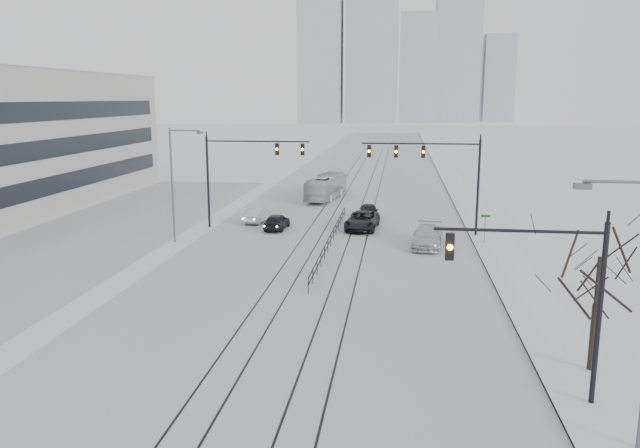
{
  "coord_description": "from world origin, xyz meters",
  "views": [
    {
      "loc": [
        5.11,
        -16.48,
        11.27
      ],
      "look_at": [
        0.07,
        22.93,
        3.2
      ],
      "focal_mm": 35.0,
      "sensor_mm": 36.0,
      "label": 1
    }
  ],
  "objects_px": {
    "sedan_nb_right": "(427,237)",
    "sedan_nb_far": "(370,211)",
    "sedan_sb_inner": "(277,222)",
    "sedan_sb_outer": "(258,215)",
    "traffic_mast_near": "(555,287)",
    "bare_tree": "(599,269)",
    "box_truck": "(326,187)",
    "sedan_nb_front": "(362,221)"
  },
  "relations": [
    {
      "from": "sedan_nb_front",
      "to": "sedan_sb_inner",
      "type": "bearing_deg",
      "value": -167.58
    },
    {
      "from": "sedan_sb_inner",
      "to": "sedan_sb_outer",
      "type": "distance_m",
      "value": 3.72
    },
    {
      "from": "traffic_mast_near",
      "to": "bare_tree",
      "type": "bearing_deg",
      "value": 51.24
    },
    {
      "from": "traffic_mast_near",
      "to": "sedan_sb_outer",
      "type": "xyz_separation_m",
      "value": [
        -18.5,
        32.57,
        -3.9
      ]
    },
    {
      "from": "sedan_nb_far",
      "to": "box_truck",
      "type": "height_order",
      "value": "box_truck"
    },
    {
      "from": "bare_tree",
      "to": "sedan_sb_inner",
      "type": "height_order",
      "value": "bare_tree"
    },
    {
      "from": "bare_tree",
      "to": "sedan_nb_right",
      "type": "xyz_separation_m",
      "value": [
        -5.85,
        21.83,
        -3.7
      ]
    },
    {
      "from": "sedan_nb_front",
      "to": "sedan_sb_outer",
      "type": "bearing_deg",
      "value": 173.73
    },
    {
      "from": "bare_tree",
      "to": "traffic_mast_near",
      "type": "bearing_deg",
      "value": -128.76
    },
    {
      "from": "traffic_mast_near",
      "to": "sedan_nb_front",
      "type": "distance_m",
      "value": 32.14
    },
    {
      "from": "traffic_mast_near",
      "to": "sedan_nb_right",
      "type": "bearing_deg",
      "value": 97.88
    },
    {
      "from": "sedan_sb_inner",
      "to": "sedan_sb_outer",
      "type": "bearing_deg",
      "value": -47.38
    },
    {
      "from": "traffic_mast_near",
      "to": "bare_tree",
      "type": "xyz_separation_m",
      "value": [
        2.41,
        3.0,
        -0.07
      ]
    },
    {
      "from": "sedan_sb_outer",
      "to": "box_truck",
      "type": "relative_size",
      "value": 0.41
    },
    {
      "from": "sedan_nb_front",
      "to": "sedan_nb_far",
      "type": "bearing_deg",
      "value": 90.6
    },
    {
      "from": "sedan_nb_front",
      "to": "sedan_nb_far",
      "type": "height_order",
      "value": "sedan_nb_front"
    },
    {
      "from": "sedan_nb_right",
      "to": "sedan_nb_far",
      "type": "distance_m",
      "value": 12.31
    },
    {
      "from": "bare_tree",
      "to": "sedan_sb_inner",
      "type": "bearing_deg",
      "value": 124.8
    },
    {
      "from": "bare_tree",
      "to": "sedan_nb_far",
      "type": "xyz_separation_m",
      "value": [
        -10.81,
        33.09,
        -3.83
      ]
    },
    {
      "from": "sedan_sb_outer",
      "to": "sedan_nb_right",
      "type": "distance_m",
      "value": 16.93
    },
    {
      "from": "sedan_sb_inner",
      "to": "box_truck",
      "type": "distance_m",
      "value": 17.06
    },
    {
      "from": "sedan_nb_right",
      "to": "box_truck",
      "type": "height_order",
      "value": "box_truck"
    },
    {
      "from": "sedan_nb_front",
      "to": "box_truck",
      "type": "height_order",
      "value": "box_truck"
    },
    {
      "from": "sedan_nb_right",
      "to": "sedan_nb_far",
      "type": "relative_size",
      "value": 1.39
    },
    {
      "from": "sedan_nb_right",
      "to": "traffic_mast_near",
      "type": "bearing_deg",
      "value": -75.81
    },
    {
      "from": "bare_tree",
      "to": "box_truck",
      "type": "distance_m",
      "value": 46.61
    },
    {
      "from": "traffic_mast_near",
      "to": "sedan_sb_inner",
      "type": "bearing_deg",
      "value": 118.52
    },
    {
      "from": "sedan_nb_far",
      "to": "traffic_mast_near",
      "type": "bearing_deg",
      "value": -87.01
    },
    {
      "from": "sedan_nb_front",
      "to": "box_truck",
      "type": "distance_m",
      "value": 16.69
    },
    {
      "from": "sedan_nb_front",
      "to": "sedan_nb_far",
      "type": "xyz_separation_m",
      "value": [
        0.39,
        5.42,
        -0.1
      ]
    },
    {
      "from": "sedan_nb_right",
      "to": "sedan_nb_far",
      "type": "bearing_deg",
      "value": 120.07
    },
    {
      "from": "sedan_nb_right",
      "to": "box_truck",
      "type": "xyz_separation_m",
      "value": [
        -10.39,
        21.75,
        0.58
      ]
    },
    {
      "from": "traffic_mast_near",
      "to": "sedan_nb_front",
      "type": "height_order",
      "value": "traffic_mast_near"
    },
    {
      "from": "bare_tree",
      "to": "box_truck",
      "type": "relative_size",
      "value": 0.62
    },
    {
      "from": "sedan_nb_front",
      "to": "sedan_nb_right",
      "type": "bearing_deg",
      "value": -42.8
    },
    {
      "from": "sedan_sb_outer",
      "to": "sedan_nb_front",
      "type": "bearing_deg",
      "value": 179.66
    },
    {
      "from": "traffic_mast_near",
      "to": "sedan_sb_inner",
      "type": "xyz_separation_m",
      "value": [
        -16.14,
        29.69,
        -3.86
      ]
    },
    {
      "from": "bare_tree",
      "to": "box_truck",
      "type": "bearing_deg",
      "value": 110.44
    },
    {
      "from": "traffic_mast_near",
      "to": "sedan_nb_right",
      "type": "height_order",
      "value": "traffic_mast_near"
    },
    {
      "from": "sedan_nb_right",
      "to": "box_truck",
      "type": "relative_size",
      "value": 0.55
    },
    {
      "from": "traffic_mast_near",
      "to": "sedan_sb_outer",
      "type": "distance_m",
      "value": 37.65
    },
    {
      "from": "sedan_sb_inner",
      "to": "sedan_nb_right",
      "type": "bearing_deg",
      "value": 162.34
    }
  ]
}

